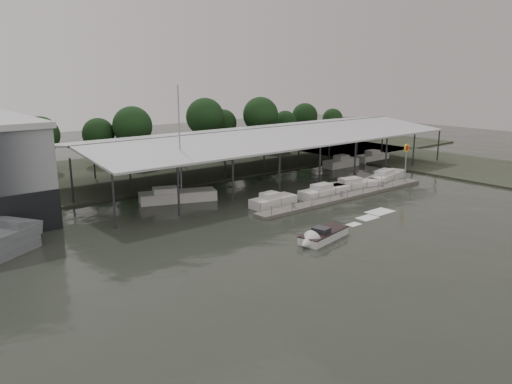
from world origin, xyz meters
TOP-DOWN VIEW (x-y plane):
  - ground at (0.00, 0.00)m, footprint 200.00×200.00m
  - land_strip_far at (0.00, 42.00)m, footprint 140.00×30.00m
  - land_strip_east at (45.00, 10.00)m, footprint 20.00×60.00m
  - covered_boat_shed at (17.00, 28.00)m, footprint 58.24×24.00m
  - floating_dock at (15.00, 10.00)m, footprint 28.00×2.00m
  - shell_fuel_sign at (27.00, 9.99)m, footprint 1.10×0.18m
  - distant_commercial_buildings at (59.03, 44.69)m, footprint 22.00×8.00m
  - white_sailboat at (-1.89, 21.84)m, footprint 9.34×5.61m
  - speedboat_underway at (0.95, 1.10)m, footprint 17.20×5.29m
  - moored_cruiser_0 at (5.54, 12.94)m, footprint 5.83×2.45m
  - moored_cruiser_1 at (13.35, 12.25)m, footprint 7.12×2.20m
  - moored_cruiser_2 at (18.83, 12.38)m, footprint 8.32×3.83m
  - moored_cruiser_3 at (26.72, 12.85)m, footprint 9.31×4.17m
  - horizon_tree_line at (21.20, 47.95)m, footprint 68.02×10.32m

SIDE VIEW (x-z plane):
  - ground at x=0.00m, z-range 0.00..0.00m
  - land_strip_far at x=0.00m, z-range -0.05..0.25m
  - land_strip_east at x=45.00m, z-range -0.05..0.25m
  - floating_dock at x=15.00m, z-range -0.50..0.90m
  - speedboat_underway at x=0.95m, z-range -0.61..1.39m
  - moored_cruiser_0 at x=5.54m, z-range -0.24..1.46m
  - moored_cruiser_1 at x=13.35m, z-range -0.24..1.46m
  - moored_cruiser_2 at x=18.83m, z-range -0.24..1.46m
  - moored_cruiser_3 at x=26.72m, z-range -0.24..1.46m
  - white_sailboat at x=-1.89m, z-range -6.26..7.58m
  - distant_commercial_buildings at x=59.03m, z-range -0.16..3.84m
  - shell_fuel_sign at x=27.00m, z-range 1.15..6.70m
  - horizon_tree_line at x=21.20m, z-range 0.82..11.20m
  - covered_boat_shed at x=17.00m, z-range 2.65..9.61m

